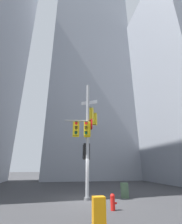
# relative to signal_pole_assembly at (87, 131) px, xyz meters

# --- Properties ---
(ground) EXTENTS (120.00, 120.00, 0.00)m
(ground) POSITION_rel_signal_pole_assembly_xyz_m (-0.03, -0.35, -4.55)
(ground) COLOR #38383A
(building_mid_block) EXTENTS (15.63, 15.63, 53.67)m
(building_mid_block) POSITION_rel_signal_pole_assembly_xyz_m (3.13, 20.33, 22.28)
(building_mid_block) COLOR #9399A3
(building_mid_block) RESTS_ON ground
(signal_pole_assembly) EXTENTS (2.90, 2.79, 8.22)m
(signal_pole_assembly) POSITION_rel_signal_pole_assembly_xyz_m (0.00, 0.00, 0.00)
(signal_pole_assembly) COLOR #9EA0A3
(signal_pole_assembly) RESTS_ON ground
(fire_hydrant) EXTENTS (0.33, 0.23, 0.73)m
(fire_hydrant) POSITION_rel_signal_pole_assembly_xyz_m (0.83, -2.98, -4.17)
(fire_hydrant) COLOR red
(fire_hydrant) RESTS_ON ground
(newspaper_box) EXTENTS (0.45, 0.36, 0.98)m
(newspaper_box) POSITION_rel_signal_pole_assembly_xyz_m (-0.36, -5.11, -4.06)
(newspaper_box) COLOR orange
(newspaper_box) RESTS_ON ground
(trash_bin) EXTENTS (0.54, 0.54, 0.94)m
(trash_bin) POSITION_rel_signal_pole_assembly_xyz_m (2.62, -0.08, -4.08)
(trash_bin) COLOR #3F593F
(trash_bin) RESTS_ON ground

